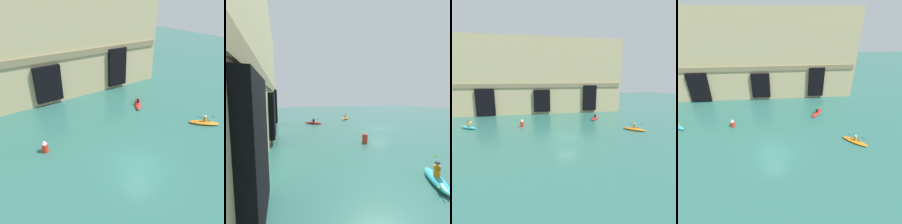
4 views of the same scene
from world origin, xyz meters
TOP-DOWN VIEW (x-y plane):
  - ground_plane at (0.00, 0.00)m, footprint 120.00×120.00m
  - cliff_bluff at (-2.29, 18.17)m, footprint 35.19×6.00m
  - kayak_red at (7.14, 8.96)m, footprint 2.57×3.08m
  - kayak_cyan at (-13.97, 6.54)m, footprint 2.79×2.04m
  - kayak_orange at (10.41, 1.30)m, footprint 2.94×2.77m
  - marker_buoy at (-5.99, 6.23)m, footprint 0.56×0.56m

SIDE VIEW (x-z plane):
  - ground_plane at x=0.00m, z-range 0.00..0.00m
  - kayak_orange at x=10.41m, z-range -0.33..0.75m
  - kayak_red at x=7.14m, z-range -0.31..0.75m
  - kayak_cyan at x=-13.97m, z-range -0.41..0.93m
  - marker_buoy at x=-5.99m, z-range -0.04..1.22m
  - cliff_bluff at x=-2.29m, z-range -0.06..15.63m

